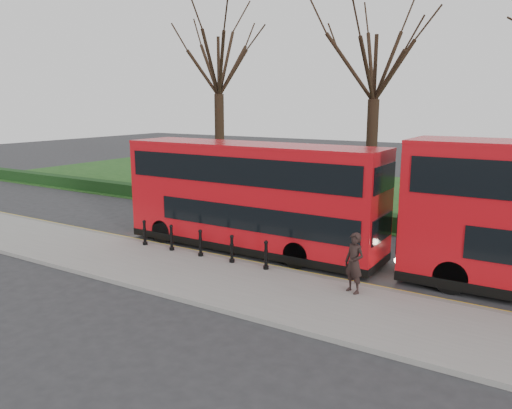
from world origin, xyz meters
The scene contains 12 objects.
ground centered at (0.00, 0.00, 0.00)m, with size 120.00×120.00×0.00m, color #28282B.
pavement centered at (0.00, -3.00, 0.07)m, with size 60.00×4.00×0.15m, color gray.
kerb centered at (0.00, -1.00, 0.07)m, with size 60.00×0.25×0.16m, color slate.
grass_verge centered at (0.00, 15.00, 0.03)m, with size 60.00×18.00×0.06m, color #1A4517.
hedge centered at (0.00, 6.80, 0.40)m, with size 60.00×0.90×0.80m, color black.
yellow_line_outer centered at (0.00, -0.70, 0.01)m, with size 60.00×0.10×0.01m, color yellow.
yellow_line_inner centered at (0.00, -0.50, 0.01)m, with size 60.00×0.10×0.01m, color yellow.
tree_left centered at (-8.00, 10.00, 8.57)m, with size 7.54×7.54×11.78m.
tree_mid centered at (2.00, 10.00, 8.10)m, with size 7.13×7.13×11.14m.
bollard_row centered at (-0.69, -1.35, 0.65)m, with size 6.01×0.15×1.00m.
bus_lead centered at (0.20, 0.84, 2.19)m, with size 10.93×2.51×4.35m.
pedestrian centered at (5.68, -1.80, 1.10)m, with size 0.69×0.46×1.90m, color black.
Camera 1 is at (10.88, -15.85, 5.94)m, focal length 35.00 mm.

